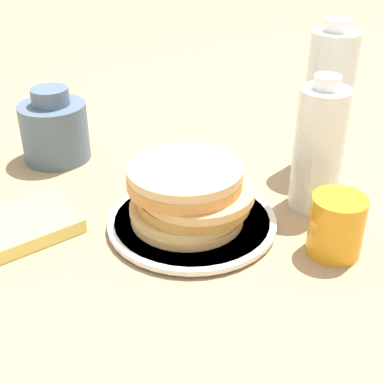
{
  "coord_description": "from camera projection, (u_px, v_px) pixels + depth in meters",
  "views": [
    {
      "loc": [
        0.55,
        -0.19,
        0.41
      ],
      "look_at": [
        -0.03,
        0.02,
        0.05
      ],
      "focal_mm": 50.0,
      "sensor_mm": 36.0,
      "label": 1
    }
  ],
  "objects": [
    {
      "name": "juice_glass",
      "position": [
        336.0,
        225.0,
        0.66
      ],
      "size": [
        0.07,
        0.07,
        0.08
      ],
      "color": "orange",
      "rests_on": "ground_plane"
    },
    {
      "name": "napkin",
      "position": [
        22.0,
        226.0,
        0.72
      ],
      "size": [
        0.14,
        0.16,
        0.02
      ],
      "color": "#E5D166",
      "rests_on": "ground_plane"
    },
    {
      "name": "water_bottle_mid",
      "position": [
        319.0,
        148.0,
        0.74
      ],
      "size": [
        0.07,
        0.07,
        0.19
      ],
      "color": "silver",
      "rests_on": "ground_plane"
    },
    {
      "name": "plate",
      "position": [
        192.0,
        222.0,
        0.73
      ],
      "size": [
        0.23,
        0.23,
        0.01
      ],
      "color": "silver",
      "rests_on": "ground_plane"
    },
    {
      "name": "water_bottle_near",
      "position": [
        328.0,
        102.0,
        0.83
      ],
      "size": [
        0.07,
        0.07,
        0.24
      ],
      "color": "silver",
      "rests_on": "ground_plane"
    },
    {
      "name": "ground_plane",
      "position": [
        182.0,
        239.0,
        0.71
      ],
      "size": [
        4.0,
        4.0,
        0.0
      ],
      "primitive_type": "plane",
      "color": "#9E7F5B"
    },
    {
      "name": "pancake_stack",
      "position": [
        189.0,
        193.0,
        0.71
      ],
      "size": [
        0.16,
        0.17,
        0.08
      ],
      "color": "tan",
      "rests_on": "plate"
    },
    {
      "name": "cream_jug",
      "position": [
        55.0,
        129.0,
        0.89
      ],
      "size": [
        0.11,
        0.11,
        0.12
      ],
      "color": "#4C6075",
      "rests_on": "ground_plane"
    }
  ]
}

